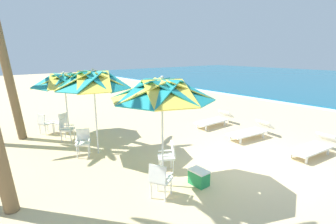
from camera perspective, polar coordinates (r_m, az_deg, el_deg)
ground_plane at (r=8.19m, az=18.91°, el=-11.14°), size 80.00×80.00×0.00m
beach_umbrella_0 at (r=5.86m, az=-1.32°, el=4.85°), size 2.49×2.49×2.78m
plastic_chair_0 at (r=7.14m, az=0.10°, el=-9.72°), size 0.61×0.62×0.87m
plastic_chair_1 at (r=5.93m, az=-1.87°, el=-14.82°), size 0.60×0.61×0.87m
beach_umbrella_1 at (r=8.26m, az=-16.56°, el=6.83°), size 2.41×2.41×2.84m
plastic_chair_2 at (r=8.68m, az=-18.73°, el=-6.18°), size 0.61×0.60×0.87m
beach_umbrella_2 at (r=10.72m, az=-22.49°, el=6.60°), size 2.49×2.49×2.58m
plastic_chair_3 at (r=11.35m, az=-23.08°, el=-2.01°), size 0.61×0.59×0.87m
plastic_chair_4 at (r=10.35m, az=-22.26°, el=-3.36°), size 0.63×0.63×0.87m
plastic_chair_5 at (r=11.50m, az=-26.27°, el=-2.14°), size 0.58×0.60×0.87m
sun_lounger_0 at (r=9.59m, az=30.18°, el=-6.84°), size 0.89×2.21×0.62m
sun_lounger_1 at (r=10.42m, az=18.30°, el=-4.16°), size 0.91×2.21×0.62m
sun_lounger_2 at (r=11.72m, az=10.49°, el=-1.78°), size 0.66×2.15×0.62m
palm_tree_2 at (r=10.95m, az=-33.66°, el=14.18°), size 2.88×2.74×6.44m
cooler_box at (r=6.65m, az=7.01°, el=-14.49°), size 0.50×0.34×0.40m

